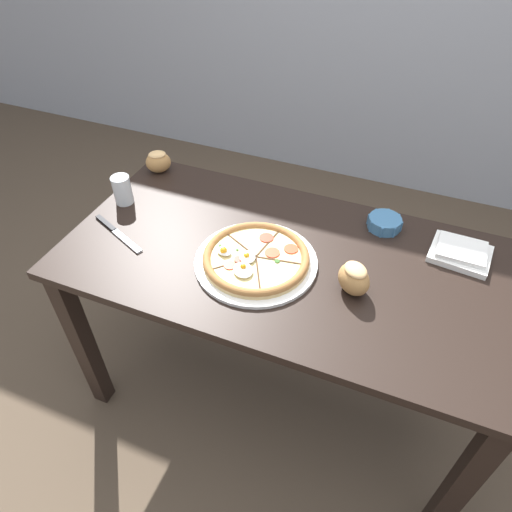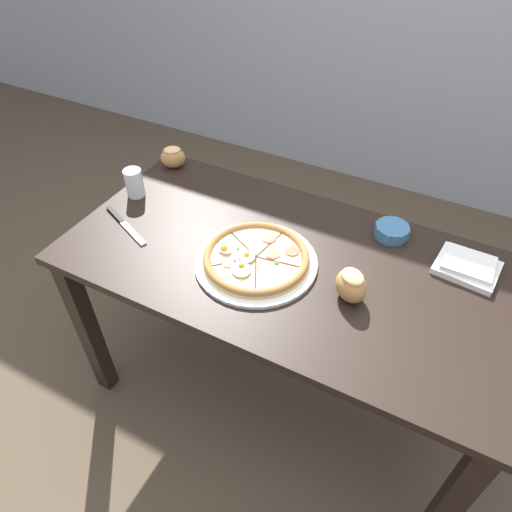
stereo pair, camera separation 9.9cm
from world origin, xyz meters
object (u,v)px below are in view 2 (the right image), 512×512
(bread_piece_near, at_px, (173,157))
(knife_main, at_px, (125,225))
(bread_piece_mid, at_px, (351,285))
(ramekin_bowl, at_px, (392,231))
(water_glass, at_px, (135,184))
(napkin_folded, at_px, (467,266))
(pizza, at_px, (256,259))
(dining_table, at_px, (285,283))

(bread_piece_near, bearing_deg, knife_main, -79.82)
(bread_piece_mid, xyz_separation_m, knife_main, (-0.78, -0.04, -0.05))
(ramekin_bowl, distance_m, water_glass, 0.91)
(napkin_folded, distance_m, bread_piece_mid, 0.39)
(napkin_folded, relative_size, bread_piece_mid, 1.47)
(pizza, bearing_deg, bread_piece_mid, -0.03)
(dining_table, distance_m, bread_piece_near, 0.70)
(dining_table, distance_m, napkin_folded, 0.56)
(dining_table, xyz_separation_m, ramekin_bowl, (0.26, 0.26, 0.13))
(knife_main, bearing_deg, water_glass, 139.38)
(knife_main, bearing_deg, dining_table, 34.10)
(bread_piece_mid, bearing_deg, dining_table, 164.18)
(bread_piece_near, relative_size, water_glass, 1.15)
(bread_piece_mid, bearing_deg, pizza, 179.97)
(napkin_folded, bearing_deg, water_glass, -172.51)
(ramekin_bowl, relative_size, water_glass, 1.12)
(ramekin_bowl, relative_size, napkin_folded, 0.60)
(bread_piece_near, distance_m, water_glass, 0.22)
(dining_table, height_order, knife_main, knife_main)
(pizza, bearing_deg, dining_table, 39.83)
(bread_piece_mid, bearing_deg, napkin_folded, 44.05)
(dining_table, bearing_deg, ramekin_bowl, 45.28)
(bread_piece_mid, height_order, knife_main, bread_piece_mid)
(pizza, bearing_deg, knife_main, -175.04)
(pizza, bearing_deg, water_glass, 167.83)
(knife_main, height_order, water_glass, water_glass)
(ramekin_bowl, distance_m, bread_piece_mid, 0.33)
(bread_piece_near, xyz_separation_m, knife_main, (0.07, -0.39, -0.04))
(bread_piece_near, bearing_deg, ramekin_bowl, -1.37)
(dining_table, bearing_deg, bread_piece_mid, -15.82)
(napkin_folded, relative_size, bread_piece_near, 1.61)
(dining_table, bearing_deg, knife_main, -169.28)
(napkin_folded, distance_m, bread_piece_near, 1.13)
(bread_piece_near, bearing_deg, pizza, -32.12)
(pizza, xyz_separation_m, ramekin_bowl, (0.33, 0.32, 0.00))
(bread_piece_mid, relative_size, water_glass, 1.26)
(dining_table, xyz_separation_m, bread_piece_mid, (0.22, -0.06, 0.16))
(ramekin_bowl, height_order, napkin_folded, ramekin_bowl)
(water_glass, bearing_deg, bread_piece_near, 87.51)
(pizza, distance_m, bread_piece_mid, 0.30)
(ramekin_bowl, xyz_separation_m, bread_piece_near, (-0.88, 0.02, 0.02))
(pizza, distance_m, water_glass, 0.57)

